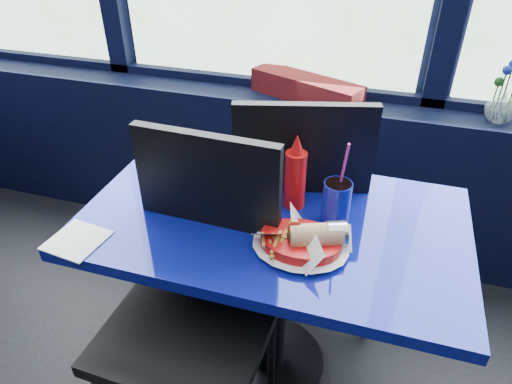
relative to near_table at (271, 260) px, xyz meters
name	(u,v)px	position (x,y,z in m)	size (l,w,h in m)	color
window_sill	(260,164)	(-0.30, 0.87, -0.17)	(5.00, 0.26, 0.80)	black
near_table	(271,260)	(0.00, 0.00, 0.00)	(1.20, 0.70, 0.75)	black
chair_near_front	(198,285)	(-0.18, -0.21, 0.04)	(0.49, 0.50, 1.05)	black
chair_near_back	(315,203)	(0.09, 0.31, 0.04)	(0.59, 0.59, 1.07)	black
planter_box	(306,88)	(-0.07, 0.84, 0.29)	(0.53, 0.13, 0.11)	maroon
flower_vase	(502,104)	(0.74, 0.84, 0.31)	(0.12, 0.13, 0.25)	silver
food_basket	(302,241)	(0.12, -0.12, 0.21)	(0.26, 0.25, 0.09)	red
ketchup_bottle	(295,176)	(0.05, 0.08, 0.29)	(0.07, 0.07, 0.26)	red
soda_cup	(336,201)	(0.19, 0.04, 0.25)	(0.09, 0.09, 0.29)	navy
napkin	(77,240)	(-0.52, -0.28, 0.18)	(0.15, 0.15, 0.00)	white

